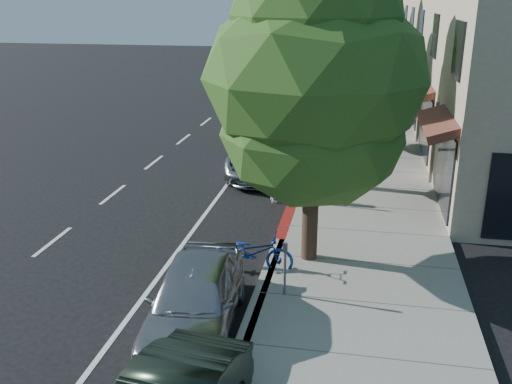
% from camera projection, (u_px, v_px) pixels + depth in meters
% --- Properties ---
extents(ground, '(120.00, 120.00, 0.00)m').
position_uv_depth(ground, '(284.00, 230.00, 16.56)').
color(ground, black).
rests_on(ground, ground).
extents(sidewalk, '(4.60, 56.00, 0.15)m').
position_uv_depth(sidewalk, '(366.00, 158.00, 23.57)').
color(sidewalk, gray).
rests_on(sidewalk, ground).
extents(curb, '(0.30, 56.00, 0.15)m').
position_uv_depth(curb, '(310.00, 155.00, 23.97)').
color(curb, '#9E998E').
rests_on(curb, ground).
extents(curb_red_segment, '(0.32, 4.00, 0.15)m').
position_uv_depth(curb_red_segment, '(289.00, 215.00, 17.47)').
color(curb_red_segment, maroon).
rests_on(curb_red_segment, ground).
extents(storefront_building, '(10.00, 36.00, 7.00)m').
position_uv_depth(storefront_building, '(509.00, 53.00, 30.46)').
color(storefront_building, '#BEAA92').
rests_on(storefront_building, ground).
extents(street_tree_0, '(5.22, 5.22, 7.61)m').
position_uv_depth(street_tree_0, '(315.00, 82.00, 13.05)').
color(street_tree_0, black).
rests_on(street_tree_0, ground).
extents(street_tree_1, '(4.32, 4.32, 7.54)m').
position_uv_depth(street_tree_1, '(331.00, 52.00, 18.57)').
color(street_tree_1, black).
rests_on(street_tree_1, ground).
extents(street_tree_2, '(3.93, 3.93, 6.69)m').
position_uv_depth(street_tree_2, '(339.00, 52.00, 24.33)').
color(street_tree_2, black).
rests_on(street_tree_2, ground).
extents(street_tree_3, '(4.96, 4.96, 7.91)m').
position_uv_depth(street_tree_3, '(345.00, 27.00, 29.67)').
color(street_tree_3, black).
rests_on(street_tree_3, ground).
extents(street_tree_4, '(4.02, 4.02, 7.18)m').
position_uv_depth(street_tree_4, '(349.00, 28.00, 35.35)').
color(street_tree_4, black).
rests_on(street_tree_4, ground).
extents(street_tree_5, '(4.54, 4.54, 7.36)m').
position_uv_depth(street_tree_5, '(351.00, 23.00, 40.92)').
color(street_tree_5, black).
rests_on(street_tree_5, ground).
extents(cyclist, '(0.60, 0.73, 1.70)m').
position_uv_depth(cyclist, '(274.00, 176.00, 18.62)').
color(cyclist, white).
rests_on(cyclist, ground).
extents(bicycle, '(2.00, 0.72, 1.04)m').
position_uv_depth(bicycle, '(253.00, 252.00, 13.92)').
color(bicycle, navy).
rests_on(bicycle, ground).
extents(silver_suv, '(2.97, 5.80, 1.57)m').
position_uv_depth(silver_suv, '(266.00, 153.00, 21.67)').
color(silver_suv, '#9C9DA1').
rests_on(silver_suv, ground).
extents(dark_sedan, '(2.20, 4.79, 1.52)m').
position_uv_depth(dark_sedan, '(298.00, 109.00, 30.01)').
color(dark_sedan, black).
rests_on(dark_sedan, ground).
extents(white_pickup, '(2.90, 6.14, 1.73)m').
position_uv_depth(white_pickup, '(294.00, 105.00, 30.48)').
color(white_pickup, white).
rests_on(white_pickup, ground).
extents(dark_suv_far, '(2.60, 5.17, 1.69)m').
position_uv_depth(dark_suv_far, '(297.00, 86.00, 36.96)').
color(dark_suv_far, black).
rests_on(dark_suv_far, ground).
extents(near_car_a, '(2.09, 4.40, 1.45)m').
position_uv_depth(near_car_a, '(195.00, 298.00, 11.40)').
color(near_car_a, '#9FA0A4').
rests_on(near_car_a, ground).
extents(pedestrian, '(0.93, 0.80, 1.67)m').
position_uv_depth(pedestrian, '(396.00, 129.00, 24.60)').
color(pedestrian, black).
rests_on(pedestrian, sidewalk).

